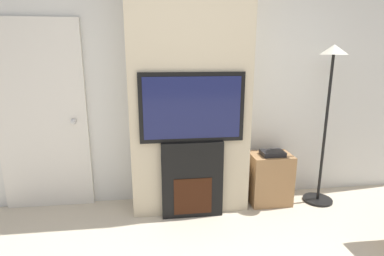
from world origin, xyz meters
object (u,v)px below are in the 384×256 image
(floor_lamp, at_px, (329,96))
(fireplace, at_px, (192,179))
(media_stand, at_px, (270,178))
(television, at_px, (192,108))

(floor_lamp, bearing_deg, fireplace, -175.56)
(fireplace, height_order, media_stand, fireplace)
(fireplace, relative_size, television, 0.79)
(fireplace, relative_size, media_stand, 1.29)
(fireplace, height_order, floor_lamp, floor_lamp)
(floor_lamp, relative_size, media_stand, 2.80)
(fireplace, bearing_deg, floor_lamp, 4.44)
(floor_lamp, xyz_separation_m, media_stand, (-0.57, 0.05, -0.91))
(floor_lamp, height_order, media_stand, floor_lamp)
(floor_lamp, bearing_deg, media_stand, 175.24)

